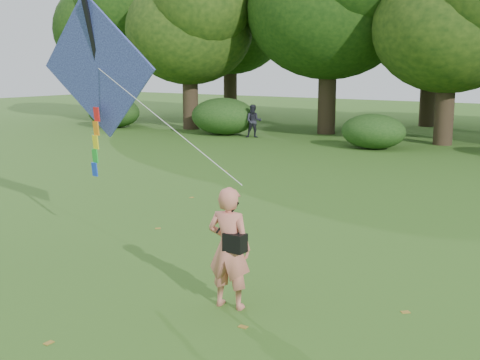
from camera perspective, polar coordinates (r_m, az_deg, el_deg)
The scene contains 7 objects.
ground at distance 8.69m, azimuth -5.50°, elevation -12.12°, with size 100.00×100.00×0.00m, color #265114.
man_kite_flyer at distance 8.45m, azimuth -1.03°, elevation -6.45°, with size 0.64×0.42×1.74m, color #D57664.
bystander_left at distance 28.31m, azimuth 1.30°, elevation 5.60°, with size 0.75×0.59×1.55m, color #22222D.
crossbody_bag at distance 8.33m, azimuth -0.49°, elevation -5.88°, with size 0.43×0.20×0.70m.
flying_kite at distance 11.28m, azimuth -13.34°, elevation 10.13°, with size 5.21×1.56×3.31m.
shrub_band at distance 24.59m, azimuth 20.10°, elevation 4.32°, with size 39.15×3.22×1.88m.
fallen_leaves at distance 11.21m, azimuth 5.63°, elevation -6.73°, with size 10.84×13.95×0.01m.
Camera 1 is at (5.13, -6.15, 3.39)m, focal length 45.00 mm.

